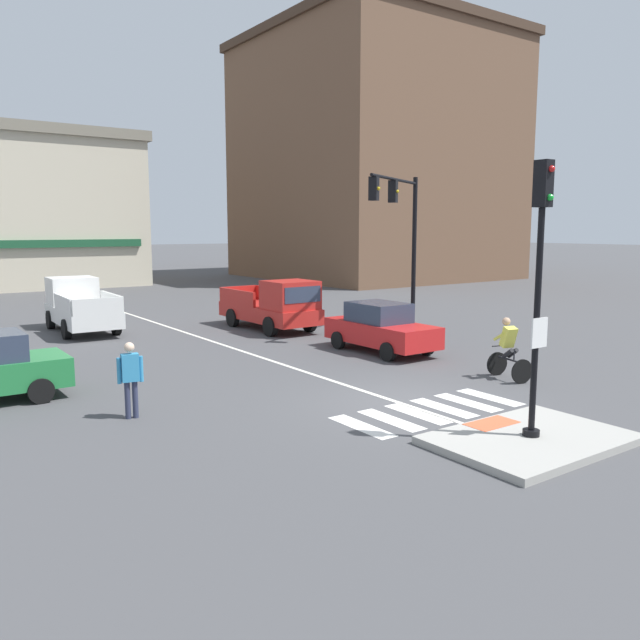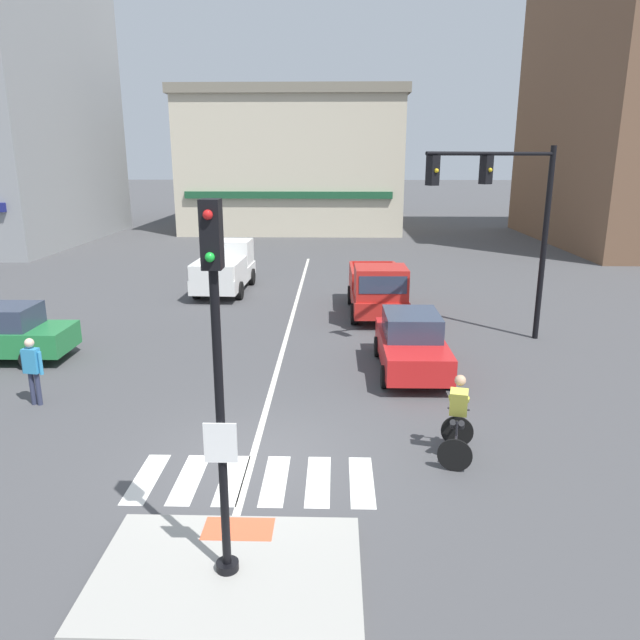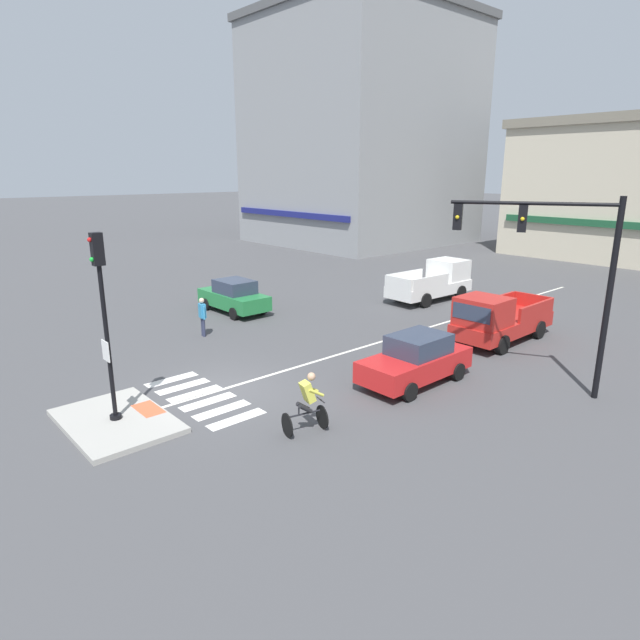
{
  "view_description": "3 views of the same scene",
  "coord_description": "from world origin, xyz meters",
  "px_view_note": "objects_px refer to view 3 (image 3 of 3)",
  "views": [
    {
      "loc": [
        -10.01,
        -10.68,
        4.06
      ],
      "look_at": [
        0.63,
        4.45,
        1.4
      ],
      "focal_mm": 35.63,
      "sensor_mm": 36.0,
      "label": 1
    },
    {
      "loc": [
        1.5,
        -10.57,
        5.77
      ],
      "look_at": [
        1.12,
        3.29,
        1.96
      ],
      "focal_mm": 33.36,
      "sensor_mm": 36.0,
      "label": 2
    },
    {
      "loc": [
        13.96,
        -8.22,
        6.77
      ],
      "look_at": [
        0.92,
        3.31,
        1.94
      ],
      "focal_mm": 30.09,
      "sensor_mm": 36.0,
      "label": 3
    }
  ],
  "objects_px": {
    "pickup_truck_white_westbound_distant": "(435,282)",
    "pedestrian_at_curb_left": "(202,314)",
    "signal_pole": "(104,311)",
    "cyclist": "(307,402)",
    "traffic_light_mast": "(556,259)",
    "car_green_cross_left": "(234,296)",
    "car_red_eastbound_mid": "(416,359)",
    "pickup_truck_red_eastbound_far": "(497,320)"
  },
  "relations": [
    {
      "from": "pickup_truck_white_westbound_distant",
      "to": "pedestrian_at_curb_left",
      "type": "bearing_deg",
      "value": -100.05
    },
    {
      "from": "signal_pole",
      "to": "car_red_eastbound_mid",
      "type": "bearing_deg",
      "value": 67.36
    },
    {
      "from": "signal_pole",
      "to": "pickup_truck_red_eastbound_far",
      "type": "xyz_separation_m",
      "value": [
        3.05,
        14.49,
        -2.26
      ]
    },
    {
      "from": "pickup_truck_white_westbound_distant",
      "to": "pickup_truck_red_eastbound_far",
      "type": "bearing_deg",
      "value": -34.93
    },
    {
      "from": "pickup_truck_white_westbound_distant",
      "to": "signal_pole",
      "type": "bearing_deg",
      "value": -79.88
    },
    {
      "from": "traffic_light_mast",
      "to": "pickup_truck_white_westbound_distant",
      "type": "relative_size",
      "value": 1.19
    },
    {
      "from": "car_green_cross_left",
      "to": "pickup_truck_white_westbound_distant",
      "type": "distance_m",
      "value": 10.93
    },
    {
      "from": "pickup_truck_red_eastbound_far",
      "to": "cyclist",
      "type": "distance_m",
      "value": 10.85
    },
    {
      "from": "car_green_cross_left",
      "to": "pickup_truck_white_westbound_distant",
      "type": "bearing_deg",
      "value": 63.45
    },
    {
      "from": "traffic_light_mast",
      "to": "pedestrian_at_curb_left",
      "type": "xyz_separation_m",
      "value": [
        -12.42,
        -5.1,
        -3.28
      ]
    },
    {
      "from": "traffic_light_mast",
      "to": "cyclist",
      "type": "height_order",
      "value": "traffic_light_mast"
    },
    {
      "from": "traffic_light_mast",
      "to": "car_red_eastbound_mid",
      "type": "xyz_separation_m",
      "value": [
        -3.13,
        -2.47,
        -3.45
      ]
    },
    {
      "from": "signal_pole",
      "to": "car_green_cross_left",
      "type": "xyz_separation_m",
      "value": [
        -8.28,
        9.21,
        -2.42
      ]
    },
    {
      "from": "car_green_cross_left",
      "to": "pickup_truck_white_westbound_distant",
      "type": "relative_size",
      "value": 0.8
    },
    {
      "from": "pickup_truck_white_westbound_distant",
      "to": "cyclist",
      "type": "distance_m",
      "value": 16.97
    },
    {
      "from": "traffic_light_mast",
      "to": "car_green_cross_left",
      "type": "bearing_deg",
      "value": -172.84
    },
    {
      "from": "traffic_light_mast",
      "to": "pickup_truck_red_eastbound_far",
      "type": "relative_size",
      "value": 1.19
    },
    {
      "from": "traffic_light_mast",
      "to": "car_red_eastbound_mid",
      "type": "relative_size",
      "value": 1.49
    },
    {
      "from": "car_green_cross_left",
      "to": "cyclist",
      "type": "distance_m",
      "value": 13.38
    },
    {
      "from": "car_red_eastbound_mid",
      "to": "cyclist",
      "type": "height_order",
      "value": "cyclist"
    },
    {
      "from": "car_red_eastbound_mid",
      "to": "pedestrian_at_curb_left",
      "type": "relative_size",
      "value": 2.46
    },
    {
      "from": "pickup_truck_white_westbound_distant",
      "to": "traffic_light_mast",
      "type": "bearing_deg",
      "value": -37.98
    },
    {
      "from": "pickup_truck_white_westbound_distant",
      "to": "pedestrian_at_curb_left",
      "type": "relative_size",
      "value": 3.09
    },
    {
      "from": "signal_pole",
      "to": "pedestrian_at_curb_left",
      "type": "bearing_deg",
      "value": 133.53
    },
    {
      "from": "pickup_truck_red_eastbound_far",
      "to": "cyclist",
      "type": "bearing_deg",
      "value": -85.47
    },
    {
      "from": "signal_pole",
      "to": "car_red_eastbound_mid",
      "type": "relative_size",
      "value": 1.25
    },
    {
      "from": "pickup_truck_white_westbound_distant",
      "to": "cyclist",
      "type": "relative_size",
      "value": 3.07
    },
    {
      "from": "pickup_truck_white_westbound_distant",
      "to": "cyclist",
      "type": "bearing_deg",
      "value": -64.53
    },
    {
      "from": "pickup_truck_red_eastbound_far",
      "to": "pickup_truck_white_westbound_distant",
      "type": "relative_size",
      "value": 1.0
    },
    {
      "from": "signal_pole",
      "to": "traffic_light_mast",
      "type": "relative_size",
      "value": 0.84
    },
    {
      "from": "signal_pole",
      "to": "cyclist",
      "type": "bearing_deg",
      "value": 43.24
    },
    {
      "from": "traffic_light_mast",
      "to": "pickup_truck_red_eastbound_far",
      "type": "bearing_deg",
      "value": 137.24
    },
    {
      "from": "car_green_cross_left",
      "to": "cyclist",
      "type": "height_order",
      "value": "cyclist"
    },
    {
      "from": "cyclist",
      "to": "pedestrian_at_curb_left",
      "type": "bearing_deg",
      "value": 166.4
    },
    {
      "from": "traffic_light_mast",
      "to": "pedestrian_at_curb_left",
      "type": "bearing_deg",
      "value": -157.68
    },
    {
      "from": "pickup_truck_red_eastbound_far",
      "to": "traffic_light_mast",
      "type": "bearing_deg",
      "value": -42.76
    },
    {
      "from": "signal_pole",
      "to": "car_green_cross_left",
      "type": "bearing_deg",
      "value": 131.95
    },
    {
      "from": "signal_pole",
      "to": "pedestrian_at_curb_left",
      "type": "distance_m",
      "value": 8.57
    },
    {
      "from": "pedestrian_at_curb_left",
      "to": "car_green_cross_left",
      "type": "bearing_deg",
      "value": 128.79
    },
    {
      "from": "signal_pole",
      "to": "car_red_eastbound_mid",
      "type": "xyz_separation_m",
      "value": [
        3.6,
        8.62,
        -2.42
      ]
    },
    {
      "from": "traffic_light_mast",
      "to": "pickup_truck_red_eastbound_far",
      "type": "distance_m",
      "value": 5.99
    },
    {
      "from": "signal_pole",
      "to": "pickup_truck_white_westbound_distant",
      "type": "height_order",
      "value": "signal_pole"
    }
  ]
}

